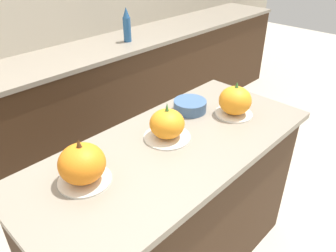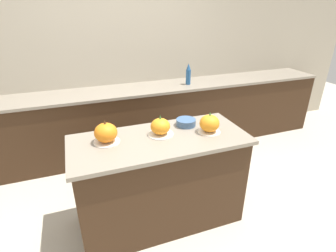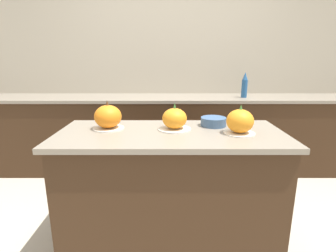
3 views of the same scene
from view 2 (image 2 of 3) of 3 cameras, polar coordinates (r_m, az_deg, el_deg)
name	(u,v)px [view 2 (image 2 of 3)]	position (r m, az deg, el deg)	size (l,w,h in m)	color
ground_plane	(161,218)	(2.80, -1.53, -19.30)	(12.00, 12.00, 0.00)	#BCB29E
wall_back	(119,61)	(3.79, -10.57, 13.75)	(8.00, 0.06, 2.50)	#B2A893
kitchen_island	(160,181)	(2.51, -1.65, -11.82)	(1.55, 0.68, 0.91)	#382314
back_counter	(128,122)	(3.71, -8.71, 0.94)	(6.00, 0.60, 0.93)	#382314
pumpkin_cake_left	(106,133)	(2.23, -13.37, -1.53)	(0.22, 0.22, 0.21)	silver
pumpkin_cake_center	(160,127)	(2.30, -1.68, -0.23)	(0.23, 0.23, 0.19)	silver
pumpkin_cake_right	(209,124)	(2.37, 9.01, 0.47)	(0.21, 0.21, 0.20)	silver
bottle_tall	(188,74)	(3.72, 4.45, 11.15)	(0.07, 0.07, 0.30)	#235184
mixing_bowl	(186,122)	(2.50, 3.93, 0.80)	(0.19, 0.19, 0.06)	#3D5B84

